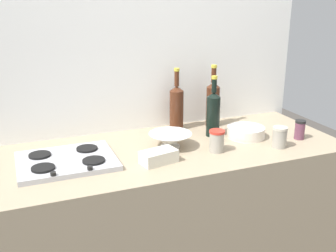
{
  "coord_description": "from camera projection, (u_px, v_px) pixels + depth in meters",
  "views": [
    {
      "loc": [
        -0.7,
        -1.78,
        1.66
      ],
      "look_at": [
        0.0,
        0.0,
        1.02
      ],
      "focal_mm": 43.63,
      "sensor_mm": 36.0,
      "label": 1
    }
  ],
  "objects": [
    {
      "name": "counter_block",
      "position": [
        168.0,
        226.0,
        2.2
      ],
      "size": [
        1.8,
        0.7,
        0.9
      ],
      "primitive_type": "cube",
      "color": "tan",
      "rests_on": "ground"
    },
    {
      "name": "backsplash_panel",
      "position": [
        143.0,
        60.0,
        2.26
      ],
      "size": [
        1.9,
        0.06,
        2.58
      ],
      "primitive_type": "cube",
      "color": "white",
      "rests_on": "ground"
    },
    {
      "name": "stovetop_hob",
      "position": [
        67.0,
        161.0,
        1.87
      ],
      "size": [
        0.44,
        0.35,
        0.04
      ],
      "color": "#B2B2B7",
      "rests_on": "counter_block"
    },
    {
      "name": "plate_stack",
      "position": [
        246.0,
        132.0,
        2.2
      ],
      "size": [
        0.21,
        0.2,
        0.06
      ],
      "color": "silver",
      "rests_on": "counter_block"
    },
    {
      "name": "wine_bottle_leftmost",
      "position": [
        213.0,
        103.0,
        2.36
      ],
      "size": [
        0.08,
        0.08,
        0.36
      ],
      "color": "#472314",
      "rests_on": "counter_block"
    },
    {
      "name": "wine_bottle_mid_left",
      "position": [
        177.0,
        106.0,
        2.3
      ],
      "size": [
        0.08,
        0.08,
        0.35
      ],
      "color": "#472314",
      "rests_on": "counter_block"
    },
    {
      "name": "wine_bottle_mid_right",
      "position": [
        213.0,
        113.0,
        2.2
      ],
      "size": [
        0.07,
        0.07,
        0.33
      ],
      "color": "black",
      "rests_on": "counter_block"
    },
    {
      "name": "mixing_bowl",
      "position": [
        170.0,
        140.0,
        2.06
      ],
      "size": [
        0.22,
        0.22,
        0.07
      ],
      "color": "white",
      "rests_on": "counter_block"
    },
    {
      "name": "butter_dish",
      "position": [
        159.0,
        157.0,
        1.88
      ],
      "size": [
        0.18,
        0.13,
        0.06
      ],
      "primitive_type": "cube",
      "rotation": [
        0.0,
        0.0,
        0.2
      ],
      "color": "silver",
      "rests_on": "counter_block"
    },
    {
      "name": "condiment_jar_front",
      "position": [
        280.0,
        137.0,
        2.06
      ],
      "size": [
        0.07,
        0.07,
        0.11
      ],
      "color": "#9E998C",
      "rests_on": "counter_block"
    },
    {
      "name": "condiment_jar_rear",
      "position": [
        217.0,
        141.0,
        2.0
      ],
      "size": [
        0.08,
        0.08,
        0.11
      ],
      "color": "#9E998C",
      "rests_on": "counter_block"
    },
    {
      "name": "condiment_jar_spare",
      "position": [
        300.0,
        130.0,
        2.17
      ],
      "size": [
        0.06,
        0.06,
        0.1
      ],
      "color": "#66384C",
      "rests_on": "counter_block"
    }
  ]
}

